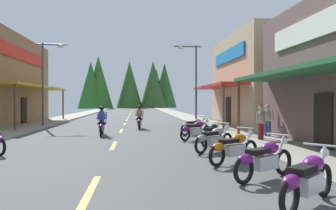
# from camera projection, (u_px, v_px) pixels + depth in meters

# --- Properties ---
(ground) EXTENTS (10.22, 98.03, 0.10)m
(ground) POSITION_uv_depth(u_px,v_px,m) (128.00, 119.00, 32.86)
(ground) COLOR #4C4C4F
(sidewalk_left) EXTENTS (2.59, 98.03, 0.12)m
(sidewalk_left) POSITION_uv_depth(u_px,v_px,m) (64.00, 118.00, 32.24)
(sidewalk_left) COLOR gray
(sidewalk_left) RESTS_ON ground
(sidewalk_right) EXTENTS (2.59, 98.03, 0.12)m
(sidewalk_right) POSITION_uv_depth(u_px,v_px,m) (189.00, 118.00, 33.49)
(sidewalk_right) COLOR gray
(sidewalk_right) RESTS_ON ground
(centerline_dashes) EXTENTS (0.16, 73.73, 0.01)m
(centerline_dashes) POSITION_uv_depth(u_px,v_px,m) (128.00, 117.00, 36.25)
(centerline_dashes) COLOR #E0C64C
(centerline_dashes) RESTS_ON ground
(storefront_right_far) EXTENTS (9.45, 10.17, 6.62)m
(storefront_right_far) POSITION_uv_depth(u_px,v_px,m) (278.00, 81.00, 23.88)
(storefront_right_far) COLOR tan
(storefront_right_far) RESTS_ON ground
(streetlamp_left) EXTENTS (2.12, 0.30, 5.84)m
(streetlamp_left) POSITION_uv_depth(u_px,v_px,m) (48.00, 72.00, 21.99)
(streetlamp_left) COLOR #474C51
(streetlamp_left) RESTS_ON ground
(streetlamp_right) EXTENTS (2.12, 0.30, 6.12)m
(streetlamp_right) POSITION_uv_depth(u_px,v_px,m) (192.00, 73.00, 24.60)
(streetlamp_right) COLOR #474C51
(streetlamp_right) RESTS_ON ground
(motorcycle_parked_right_0) EXTENTS (1.72, 1.43, 1.04)m
(motorcycle_parked_right_0) POSITION_uv_depth(u_px,v_px,m) (308.00, 179.00, 5.52)
(motorcycle_parked_right_0) COLOR black
(motorcycle_parked_right_0) RESTS_ON ground
(motorcycle_parked_right_1) EXTENTS (1.87, 1.21, 1.04)m
(motorcycle_parked_right_1) POSITION_uv_depth(u_px,v_px,m) (264.00, 159.00, 7.41)
(motorcycle_parked_right_1) COLOR black
(motorcycle_parked_right_1) RESTS_ON ground
(motorcycle_parked_right_2) EXTENTS (1.84, 1.26, 1.04)m
(motorcycle_parked_right_2) POSITION_uv_depth(u_px,v_px,m) (234.00, 147.00, 9.29)
(motorcycle_parked_right_2) COLOR black
(motorcycle_parked_right_2) RESTS_ON ground
(motorcycle_parked_right_3) EXTENTS (1.75, 1.40, 1.04)m
(motorcycle_parked_right_3) POSITION_uv_depth(u_px,v_px,m) (214.00, 138.00, 11.44)
(motorcycle_parked_right_3) COLOR black
(motorcycle_parked_right_3) RESTS_ON ground
(motorcycle_parked_right_4) EXTENTS (1.31, 1.81, 1.04)m
(motorcycle_parked_right_4) POSITION_uv_depth(u_px,v_px,m) (212.00, 133.00, 13.22)
(motorcycle_parked_right_4) COLOR black
(motorcycle_parked_right_4) RESTS_ON ground
(motorcycle_parked_right_5) EXTENTS (1.76, 1.38, 1.04)m
(motorcycle_parked_right_5) POSITION_uv_depth(u_px,v_px,m) (196.00, 130.00, 14.96)
(motorcycle_parked_right_5) COLOR black
(motorcycle_parked_right_5) RESTS_ON ground
(motorcycle_parked_right_6) EXTENTS (1.76, 1.39, 1.04)m
(motorcycle_parked_right_6) POSITION_uv_depth(u_px,v_px,m) (194.00, 126.00, 17.17)
(motorcycle_parked_right_6) COLOR black
(motorcycle_parked_right_6) RESTS_ON ground
(rider_cruising_lead) EXTENTS (0.60, 2.14, 1.57)m
(rider_cruising_lead) POSITION_uv_depth(u_px,v_px,m) (102.00, 123.00, 16.75)
(rider_cruising_lead) COLOR black
(rider_cruising_lead) RESTS_ON ground
(rider_cruising_trailing) EXTENTS (0.60, 2.14, 1.57)m
(rider_cruising_trailing) POSITION_uv_depth(u_px,v_px,m) (139.00, 119.00, 20.79)
(rider_cruising_trailing) COLOR black
(rider_cruising_trailing) RESTS_ON ground
(pedestrian_browsing) EXTENTS (0.57, 0.28, 1.66)m
(pedestrian_browsing) POSITION_uv_depth(u_px,v_px,m) (268.00, 119.00, 15.57)
(pedestrian_browsing) COLOR #333F8C
(pedestrian_browsing) RESTS_ON ground
(pedestrian_waiting) EXTENTS (0.51, 0.40, 1.62)m
(pedestrian_waiting) POSITION_uv_depth(u_px,v_px,m) (261.00, 121.00, 14.16)
(pedestrian_waiting) COLOR maroon
(pedestrian_waiting) RESTS_ON ground
(treeline_backdrop) EXTENTS (25.26, 14.23, 13.02)m
(treeline_backdrop) POSITION_uv_depth(u_px,v_px,m) (132.00, 85.00, 82.39)
(treeline_backdrop) COLOR #276323
(treeline_backdrop) RESTS_ON ground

